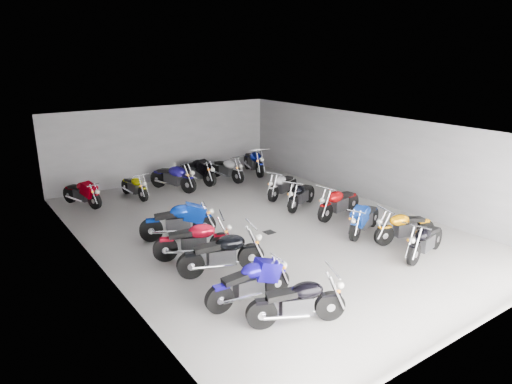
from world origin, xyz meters
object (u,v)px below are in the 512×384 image
(drain_grate, at_px, (269,232))
(motorcycle_right_e, at_px, (301,195))
(motorcycle_right_a, at_px, (425,240))
(motorcycle_back_a, at_px, (82,193))
(motorcycle_right_b, at_px, (404,227))
(motorcycle_back_b, at_px, (135,186))
(motorcycle_back_c, at_px, (173,177))
(motorcycle_left_c, at_px, (222,253))
(motorcycle_back_d, at_px, (197,171))
(motorcycle_left_b, at_px, (250,283))
(motorcycle_back_f, at_px, (254,162))
(motorcycle_right_d, at_px, (339,202))
(motorcycle_left_d, at_px, (195,240))
(motorcycle_right_c, at_px, (364,219))
(motorcycle_left_e, at_px, (179,221))
(motorcycle_back_e, at_px, (227,169))
(motorcycle_right_f, at_px, (282,185))
(motorcycle_left_a, at_px, (298,302))

(drain_grate, bearing_deg, motorcycle_right_e, 28.08)
(motorcycle_right_a, xyz_separation_m, motorcycle_back_a, (-6.37, 9.74, -0.01))
(motorcycle_right_a, distance_m, motorcycle_right_b, 1.03)
(motorcycle_right_b, relative_size, motorcycle_back_a, 1.04)
(motorcycle_back_b, relative_size, motorcycle_back_c, 0.88)
(motorcycle_left_c, height_order, motorcycle_back_d, motorcycle_back_d)
(motorcycle_right_e, xyz_separation_m, motorcycle_back_d, (-1.52, 4.95, 0.07))
(motorcycle_left_b, xyz_separation_m, motorcycle_right_b, (5.57, 0.23, -0.02))
(motorcycle_right_a, distance_m, motorcycle_back_f, 10.08)
(motorcycle_right_a, xyz_separation_m, motorcycle_right_d, (0.35, 3.60, 0.03))
(motorcycle_left_d, distance_m, motorcycle_back_b, 6.14)
(motorcycle_back_d, bearing_deg, motorcycle_right_c, 87.61)
(motorcycle_back_c, xyz_separation_m, motorcycle_back_d, (1.28, 0.38, -0.01))
(motorcycle_left_c, xyz_separation_m, motorcycle_left_e, (0.11, 2.68, 0.01))
(motorcycle_left_d, distance_m, motorcycle_back_e, 7.86)
(motorcycle_left_b, height_order, motorcycle_right_a, motorcycle_left_b)
(motorcycle_right_d, distance_m, motorcycle_back_e, 6.13)
(motorcycle_right_f, bearing_deg, motorcycle_back_f, -39.73)
(motorcycle_back_d, bearing_deg, motorcycle_right_d, 93.62)
(motorcycle_back_c, bearing_deg, motorcycle_right_e, 97.62)
(motorcycle_left_b, xyz_separation_m, motorcycle_back_d, (3.66, 9.29, 0.04))
(motorcycle_back_c, height_order, motorcycle_back_d, motorcycle_back_c)
(motorcycle_left_d, bearing_deg, motorcycle_left_b, 20.48)
(motorcycle_right_a, relative_size, motorcycle_back_b, 1.06)
(motorcycle_right_d, height_order, motorcycle_right_f, motorcycle_right_d)
(motorcycle_right_e, distance_m, motorcycle_back_e, 4.63)
(motorcycle_right_e, bearing_deg, motorcycle_right_b, 161.29)
(motorcycle_left_d, xyz_separation_m, motorcycle_right_b, (5.48, -2.53, -0.04))
(motorcycle_left_b, height_order, motorcycle_back_f, motorcycle_back_f)
(drain_grate, bearing_deg, motorcycle_back_a, 123.97)
(motorcycle_back_e, bearing_deg, motorcycle_back_b, -8.40)
(motorcycle_left_e, bearing_deg, motorcycle_left_c, 17.30)
(drain_grate, xyz_separation_m, motorcycle_left_c, (-2.58, -1.51, 0.53))
(motorcycle_right_d, xyz_separation_m, motorcycle_back_a, (-6.72, 6.14, -0.03))
(motorcycle_back_e, bearing_deg, motorcycle_left_d, 42.41)
(motorcycle_right_e, height_order, motorcycle_back_f, motorcycle_back_f)
(motorcycle_back_c, bearing_deg, motorcycle_back_e, 157.36)
(motorcycle_left_e, bearing_deg, motorcycle_right_f, 125.68)
(motorcycle_right_b, bearing_deg, motorcycle_left_b, 107.68)
(motorcycle_right_b, distance_m, motorcycle_back_a, 11.06)
(motorcycle_back_b, bearing_deg, motorcycle_left_a, 80.24)
(motorcycle_right_b, bearing_deg, motorcycle_left_e, 67.62)
(motorcycle_right_a, xyz_separation_m, motorcycle_right_e, (-0.03, 5.07, -0.01))
(motorcycle_right_c, xyz_separation_m, motorcycle_right_e, (0.05, 2.99, -0.02))
(motorcycle_back_d, bearing_deg, motorcycle_right_f, 102.74)
(motorcycle_left_a, relative_size, motorcycle_left_b, 0.95)
(motorcycle_back_c, bearing_deg, motorcycle_back_a, -25.38)
(motorcycle_right_a, bearing_deg, motorcycle_back_f, -19.88)
(motorcycle_right_e, xyz_separation_m, motorcycle_back_b, (-4.43, 4.53, -0.02))
(motorcycle_right_e, bearing_deg, motorcycle_right_d, 170.41)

